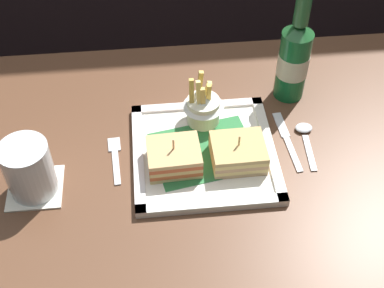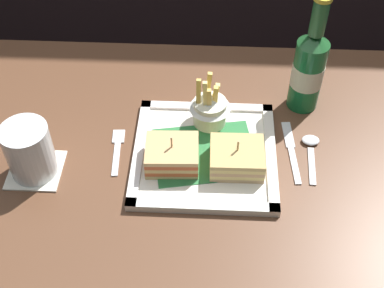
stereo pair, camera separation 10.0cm
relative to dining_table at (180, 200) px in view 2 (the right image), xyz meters
name	(u,v)px [view 2 (the right image)]	position (x,y,z in m)	size (l,w,h in m)	color
dining_table	(180,200)	(0.00, 0.00, 0.00)	(1.18, 0.73, 0.74)	brown
square_plate	(205,154)	(0.05, 0.01, 0.14)	(0.27, 0.27, 0.02)	white
sandwich_half_left	(172,155)	(-0.01, -0.02, 0.17)	(0.10, 0.09, 0.07)	tan
sandwich_half_right	(237,158)	(0.11, -0.02, 0.16)	(0.10, 0.09, 0.07)	tan
fries_cup	(210,108)	(0.06, 0.10, 0.18)	(0.08, 0.08, 0.11)	silver
beer_bottle	(309,68)	(0.25, 0.17, 0.23)	(0.07, 0.07, 0.26)	#126030
drink_coaster	(36,170)	(-0.27, -0.04, 0.13)	(0.10, 0.10, 0.00)	white
water_glass	(30,153)	(-0.27, -0.04, 0.18)	(0.09, 0.09, 0.11)	silver
fork	(117,149)	(-0.12, 0.02, 0.13)	(0.03, 0.12, 0.00)	silver
knife	(291,149)	(0.22, 0.04, 0.13)	(0.03, 0.16, 0.00)	silver
spoon	(311,147)	(0.26, 0.04, 0.14)	(0.04, 0.12, 0.01)	silver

